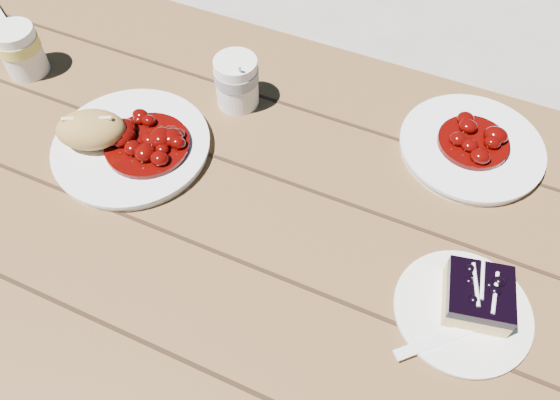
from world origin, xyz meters
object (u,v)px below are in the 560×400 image
at_px(blueberry_cake, 478,296).
at_px(coffee_cup, 237,82).
at_px(main_plate, 132,147).
at_px(dessert_plate, 462,312).
at_px(picnic_table, 200,244).
at_px(bread_roll, 91,130).
at_px(second_cup, 21,51).
at_px(second_plate, 471,148).

relative_size(blueberry_cake, coffee_cup, 1.08).
xyz_separation_m(main_plate, dessert_plate, (0.57, -0.07, -0.00)).
xyz_separation_m(picnic_table, main_plate, (-0.13, 0.04, 0.17)).
relative_size(bread_roll, second_cup, 1.21).
relative_size(bread_roll, dessert_plate, 0.63).
bearing_deg(main_plate, dessert_plate, -6.61).
bearing_deg(bread_roll, second_plate, 23.57).
bearing_deg(dessert_plate, picnic_table, 176.26).
bearing_deg(second_cup, second_plate, 9.89).
distance_m(blueberry_cake, coffee_cup, 0.52).
xyz_separation_m(dessert_plate, blueberry_cake, (0.01, 0.02, 0.03)).
relative_size(main_plate, second_cup, 2.74).
bearing_deg(main_plate, picnic_table, -16.37).
xyz_separation_m(picnic_table, blueberry_cake, (0.45, -0.01, 0.19)).
bearing_deg(main_plate, coffee_cup, 57.94).
xyz_separation_m(main_plate, blueberry_cake, (0.58, -0.05, 0.03)).
bearing_deg(second_cup, dessert_plate, -10.26).
distance_m(picnic_table, dessert_plate, 0.47).
distance_m(coffee_cup, second_plate, 0.41).
height_order(bread_roll, coffee_cup, coffee_cup).
height_order(second_plate, second_cup, second_cup).
bearing_deg(blueberry_cake, second_cup, 158.94).
bearing_deg(picnic_table, coffee_cup, 94.38).
bearing_deg(blueberry_cake, second_plate, 91.12).
bearing_deg(main_plate, blueberry_cake, -5.03).
height_order(main_plate, second_cup, second_cup).
bearing_deg(second_plate, blueberry_cake, -77.00).
bearing_deg(picnic_table, second_cup, 163.02).
bearing_deg(dessert_plate, second_plate, 100.48).
distance_m(blueberry_cake, second_cup, 0.88).
bearing_deg(second_plate, main_plate, -156.06).
height_order(picnic_table, dessert_plate, dessert_plate).
relative_size(picnic_table, bread_roll, 17.87).
relative_size(bread_roll, second_plate, 0.49).
bearing_deg(picnic_table, dessert_plate, -3.74).
height_order(main_plate, bread_roll, bread_roll).
bearing_deg(blueberry_cake, coffee_cup, 142.44).
xyz_separation_m(second_plate, second_cup, (-0.80, -0.14, 0.04)).
bearing_deg(coffee_cup, blueberry_cake, -25.68).
bearing_deg(picnic_table, blueberry_cake, -1.77).
bearing_deg(bread_roll, main_plate, 19.98).
relative_size(picnic_table, coffee_cup, 21.66).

